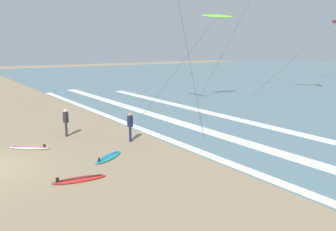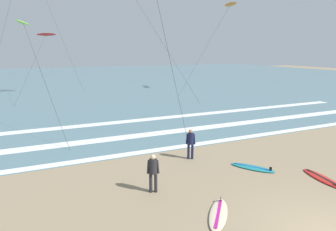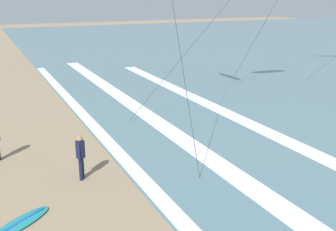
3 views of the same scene
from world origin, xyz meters
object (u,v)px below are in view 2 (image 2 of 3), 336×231
(surfer_mid_group, at_px, (153,170))
(surfboard_right_spare, at_px, (322,178))
(surfer_background_far, at_px, (191,141))
(kite_orange_distant_high, at_px, (230,5))
(kite_lime_far_left, at_px, (23,23))
(surfboard_near_water, at_px, (218,214))
(kite_red_high_left, at_px, (46,35))
(surfboard_left_pile, at_px, (253,168))

(surfer_mid_group, relative_size, surfboard_right_spare, 0.74)
(surfer_background_far, relative_size, kite_orange_distant_high, 0.14)
(surfer_mid_group, bearing_deg, kite_lime_far_left, 107.71)
(surfer_background_far, bearing_deg, kite_orange_distant_high, 51.31)
(surfboard_near_water, height_order, kite_lime_far_left, kite_lime_far_left)
(kite_lime_far_left, bearing_deg, surfboard_near_water, -70.18)
(surfer_mid_group, height_order, surfer_background_far, same)
(surfboard_right_spare, relative_size, surfboard_near_water, 1.07)
(kite_red_high_left, bearing_deg, surfer_mid_group, -83.78)
(kite_red_high_left, xyz_separation_m, kite_orange_distant_high, (22.57, -6.96, 3.91))
(kite_orange_distant_high, bearing_deg, kite_lime_far_left, -162.34)
(surfer_background_far, distance_m, kite_orange_distant_high, 28.09)
(kite_lime_far_left, bearing_deg, surfboard_right_spare, -54.61)
(surfboard_near_water, xyz_separation_m, kite_red_high_left, (-4.75, 32.31, 7.46))
(surfer_background_far, bearing_deg, surfboard_near_water, -106.93)
(surfer_background_far, height_order, surfboard_right_spare, surfer_background_far)
(surfboard_right_spare, xyz_separation_m, surfboard_near_water, (-5.77, -0.57, 0.00))
(surfer_mid_group, height_order, surfboard_left_pile, surfer_mid_group)
(kite_orange_distant_high, bearing_deg, surfboard_near_water, -125.11)
(surfboard_right_spare, xyz_separation_m, kite_orange_distant_high, (12.04, 24.78, 11.37))
(surfer_mid_group, distance_m, kite_lime_far_left, 17.31)
(surfboard_right_spare, xyz_separation_m, surfboard_left_pile, (-2.05, 2.14, 0.00))
(surfboard_left_pile, distance_m, kite_red_high_left, 31.68)
(surfer_mid_group, relative_size, surfboard_near_water, 0.79)
(surfboard_near_water, distance_m, kite_lime_far_left, 20.22)
(surfboard_right_spare, distance_m, kite_lime_far_left, 22.27)
(surfboard_right_spare, distance_m, kite_red_high_left, 34.26)
(surfboard_left_pile, xyz_separation_m, kite_red_high_left, (-8.47, 29.60, 7.46))
(surfboard_left_pile, relative_size, kite_red_high_left, 0.22)
(surfboard_left_pile, bearing_deg, surfer_background_far, 133.85)
(surfboard_right_spare, relative_size, kite_lime_far_left, 0.20)
(surfer_background_far, bearing_deg, surfboard_right_spare, -46.16)
(surfboard_right_spare, height_order, surfboard_near_water, same)
(surfboard_near_water, relative_size, kite_orange_distant_high, 0.17)
(kite_lime_far_left, bearing_deg, kite_red_high_left, 83.75)
(surfer_background_far, height_order, kite_lime_far_left, kite_lime_far_left)
(kite_orange_distant_high, bearing_deg, surfboard_left_pile, -121.92)
(surfboard_near_water, height_order, kite_red_high_left, kite_red_high_left)
(surfboard_right_spare, bearing_deg, kite_orange_distant_high, 64.07)
(surfer_mid_group, relative_size, kite_lime_far_left, 0.15)
(surfboard_near_water, distance_m, kite_red_high_left, 33.50)
(surfboard_right_spare, relative_size, surfboard_left_pile, 1.06)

